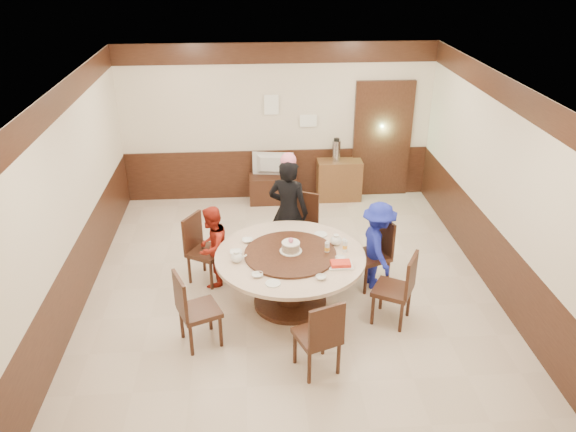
{
  "coord_description": "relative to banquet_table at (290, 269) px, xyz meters",
  "views": [
    {
      "loc": [
        -0.49,
        -6.62,
        4.36
      ],
      "look_at": [
        -0.03,
        -0.09,
        1.1
      ],
      "focal_mm": 35.0,
      "sensor_mm": 36.0,
      "label": 1
    }
  ],
  "objects": [
    {
      "name": "bottle_1",
      "position": [
        0.7,
        0.03,
        0.3
      ],
      "size": [
        0.06,
        0.06,
        0.16
      ],
      "primitive_type": "cylinder",
      "color": "white",
      "rests_on": "banquet_table"
    },
    {
      "name": "room",
      "position": [
        0.04,
        0.51,
        0.55
      ],
      "size": [
        6.0,
        6.04,
        2.84
      ],
      "color": "beige",
      "rests_on": "ground"
    },
    {
      "name": "person_red",
      "position": [
        -1.02,
        0.57,
        0.05
      ],
      "size": [
        0.63,
        0.7,
        1.17
      ],
      "primitive_type": "imported",
      "rotation": [
        0.0,
        0.0,
        4.3
      ],
      "color": "#A12315",
      "rests_on": "ground"
    },
    {
      "name": "bottle_0",
      "position": [
        0.47,
        -0.0,
        0.3
      ],
      "size": [
        0.06,
        0.06,
        0.16
      ],
      "primitive_type": "cylinder",
      "color": "white",
      "rests_on": "banquet_table"
    },
    {
      "name": "shrimp_platter",
      "position": [
        0.59,
        -0.33,
        0.24
      ],
      "size": [
        0.3,
        0.2,
        0.06
      ],
      "color": "white",
      "rests_on": "banquet_table"
    },
    {
      "name": "bowl_4",
      "position": [
        -0.69,
        0.07,
        0.24
      ],
      "size": [
        0.16,
        0.16,
        0.04
      ],
      "primitive_type": "imported",
      "color": "white",
      "rests_on": "banquet_table"
    },
    {
      "name": "television",
      "position": [
        -0.08,
        3.24,
        0.18
      ],
      "size": [
        0.74,
        0.21,
        0.42
      ],
      "primitive_type": "imported",
      "rotation": [
        0.0,
        0.0,
        2.99
      ],
      "color": "gray",
      "rests_on": "tv_stand"
    },
    {
      "name": "teapot_left",
      "position": [
        -0.67,
        -0.12,
        0.28
      ],
      "size": [
        0.17,
        0.15,
        0.13
      ],
      "primitive_type": "ellipsoid",
      "color": "white",
      "rests_on": "banquet_table"
    },
    {
      "name": "saucer_near",
      "position": [
        -0.25,
        -0.65,
        0.22
      ],
      "size": [
        0.18,
        0.18,
        0.01
      ],
      "primitive_type": "cylinder",
      "color": "white",
      "rests_on": "banquet_table"
    },
    {
      "name": "chair_5",
      "position": [
        1.26,
        -0.45,
        -0.23
      ],
      "size": [
        0.6,
        0.6,
        0.97
      ],
      "rotation": [
        0.0,
        0.0,
        7.34
      ],
      "color": "#351B10",
      "rests_on": "ground"
    },
    {
      "name": "side_cabinet",
      "position": [
        1.14,
        3.27,
        -0.16
      ],
      "size": [
        0.8,
        0.4,
        0.75
      ],
      "primitive_type": "cube",
      "color": "brown",
      "rests_on": "ground"
    },
    {
      "name": "birthday_cake",
      "position": [
        0.01,
        0.03,
        0.31
      ],
      "size": [
        0.28,
        0.28,
        0.19
      ],
      "color": "white",
      "rests_on": "banquet_table"
    },
    {
      "name": "tv_stand",
      "position": [
        -0.08,
        3.24,
        -0.28
      ],
      "size": [
        0.85,
        0.45,
        0.5
      ],
      "primitive_type": "cube",
      "color": "#351B10",
      "rests_on": "ground"
    },
    {
      "name": "bowl_1",
      "position": [
        0.32,
        -0.59,
        0.24
      ],
      "size": [
        0.13,
        0.13,
        0.04
      ],
      "primitive_type": "imported",
      "color": "white",
      "rests_on": "banquet_table"
    },
    {
      "name": "saucer_far",
      "position": [
        0.45,
        0.5,
        0.22
      ],
      "size": [
        0.18,
        0.18,
        0.01
      ],
      "primitive_type": "cylinder",
      "color": "white",
      "rests_on": "banquet_table"
    },
    {
      "name": "notice_right",
      "position": [
        0.58,
        3.45,
        0.92
      ],
      "size": [
        0.3,
        0.0,
        0.22
      ],
      "primitive_type": "cube",
      "color": "white",
      "rests_on": "room"
    },
    {
      "name": "teapot_right",
      "position": [
        0.62,
        0.22,
        0.28
      ],
      "size": [
        0.17,
        0.15,
        0.13
      ],
      "primitive_type": "ellipsoid",
      "color": "white",
      "rests_on": "banquet_table"
    },
    {
      "name": "chair_0",
      "position": [
        1.15,
        0.4,
        -0.23
      ],
      "size": [
        0.58,
        0.57,
        0.97
      ],
      "rotation": [
        0.0,
        0.0,
        1.95
      ],
      "color": "#351B10",
      "rests_on": "ground"
    },
    {
      "name": "thermos",
      "position": [
        1.07,
        3.27,
        0.41
      ],
      "size": [
        0.15,
        0.15,
        0.38
      ],
      "primitive_type": "cylinder",
      "color": "silver",
      "rests_on": "side_cabinet"
    },
    {
      "name": "person_blue",
      "position": [
        1.21,
        0.36,
        0.09
      ],
      "size": [
        0.52,
        0.84,
        1.25
      ],
      "primitive_type": "imported",
      "rotation": [
        0.0,
        0.0,
        1.64
      ],
      "color": "#18219B",
      "rests_on": "ground"
    },
    {
      "name": "person_standing",
      "position": [
        0.06,
        1.11,
        0.28
      ],
      "size": [
        0.69,
        0.58,
        1.62
      ],
      "primitive_type": "imported",
      "rotation": [
        0.0,
        0.0,
        2.76
      ],
      "color": "black",
      "rests_on": "ground"
    },
    {
      "name": "bowl_3",
      "position": [
        0.61,
        -0.18,
        0.24
      ],
      "size": [
        0.14,
        0.14,
        0.04
      ],
      "primitive_type": "imported",
      "color": "white",
      "rests_on": "banquet_table"
    },
    {
      "name": "chair_1",
      "position": [
        0.26,
        1.26,
        -0.23
      ],
      "size": [
        0.58,
        0.59,
        0.97
      ],
      "rotation": [
        0.0,
        0.0,
        2.71
      ],
      "color": "#351B10",
      "rests_on": "ground"
    },
    {
      "name": "chair_4",
      "position": [
        0.21,
        -1.28,
        -0.23
      ],
      "size": [
        0.57,
        0.57,
        0.97
      ],
      "rotation": [
        0.0,
        0.0,
        6.65
      ],
      "color": "#351B10",
      "rests_on": "ground"
    },
    {
      "name": "banquet_table",
      "position": [
        0.0,
        0.0,
        0.0
      ],
      "size": [
        1.91,
        1.91,
        0.78
      ],
      "color": "#351B10",
      "rests_on": "ground"
    },
    {
      "name": "bowl_2",
      "position": [
        -0.43,
        -0.48,
        0.23
      ],
      "size": [
        0.14,
        0.14,
        0.03
      ],
      "primitive_type": "imported",
      "color": "white",
      "rests_on": "banquet_table"
    },
    {
      "name": "chair_2",
      "position": [
        -1.14,
        0.68,
        -0.23
      ],
      "size": [
        0.61,
        0.6,
        0.97
      ],
      "rotation": [
        0.0,
        0.0,
        4.19
      ],
      "color": "#351B10",
      "rests_on": "ground"
    },
    {
      "name": "notice_left",
      "position": [
        -0.07,
        3.45,
        1.22
      ],
      "size": [
        0.25,
        0.0,
        0.35
      ],
      "primitive_type": "cube",
      "color": "white",
      "rests_on": "room"
    },
    {
      "name": "bowl_0",
      "position": [
        -0.54,
        0.38,
        0.23
      ],
      "size": [
        0.14,
        0.14,
        0.04
      ],
      "primitive_type": "imported",
      "color": "white",
      "rests_on": "banquet_table"
    },
    {
      "name": "chair_3",
      "position": [
        -1.14,
        -0.71,
        -0.23
      ],
      "size": [
        0.58,
        0.58,
        0.97
      ],
      "rotation": [
        0.0,
        0.0,
        5.11
      ],
      "color": "#351B10",
      "rests_on": "ground"
    }
  ]
}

